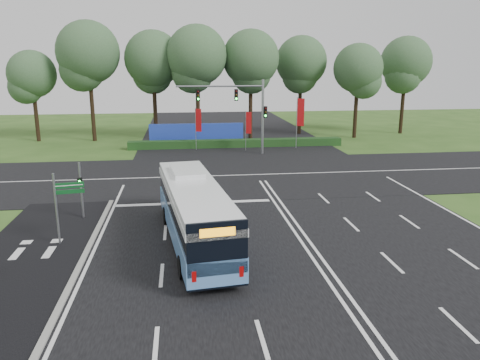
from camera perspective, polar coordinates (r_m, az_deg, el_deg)
The scene contains 15 objects.
ground at distance 25.02m, azimuth 6.26°, elevation -5.79°, with size 120.00×120.00×0.00m, color #2F511B.
road_main at distance 25.01m, azimuth 6.26°, elevation -5.75°, with size 20.00×120.00×0.04m, color black.
road_cross at distance 36.30m, azimuth 1.91°, elevation 0.63°, with size 120.00×14.00×0.05m, color black.
bike_path at distance 22.65m, azimuth -24.62°, elevation -9.15°, with size 5.00×18.00×0.06m, color black.
kerb_strip at distance 22.03m, azimuth -18.59°, elevation -9.15°, with size 0.25×18.00×0.12m, color gray.
city_bus at distance 22.26m, azimuth -5.58°, elevation -3.94°, with size 3.65×11.34×3.20m.
pedestrian_signal at distance 27.26m, azimuth -18.82°, elevation -0.96°, with size 0.30×0.41×3.21m.
street_sign at distance 23.52m, azimuth -20.79°, elevation -2.20°, with size 1.36×0.29×3.52m.
banner_flag_left at distance 46.54m, azimuth -5.17°, elevation 6.98°, with size 0.60×0.23×4.20m.
banner_flag_mid at distance 45.95m, azimuth 0.98°, elevation 6.73°, with size 0.56×0.20×3.93m.
banner_flag_right at distance 47.62m, azimuth 7.27°, elevation 7.79°, with size 0.73×0.29×5.15m.
traffic_light_gantry at distance 43.91m, azimuth 0.46°, elevation 9.12°, with size 8.41×0.28×7.00m.
hedge at distance 48.37m, azimuth -0.43°, elevation 4.49°, with size 22.00×1.20×0.80m, color #163C16.
blue_hoarding at distance 50.42m, azimuth -5.31°, elevation 5.63°, with size 10.00×0.30×2.20m, color #203BAD.
eucalyptus_row at distance 53.73m, azimuth -1.82°, elevation 14.40°, with size 48.28×10.11×12.94m.
Camera 1 is at (-5.62, -22.86, 8.48)m, focal length 35.00 mm.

